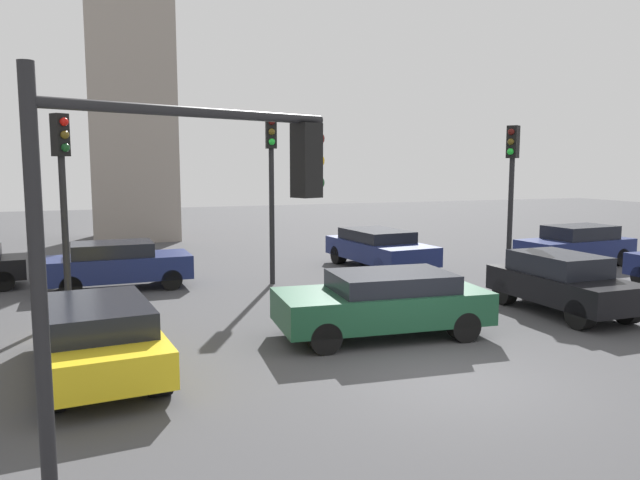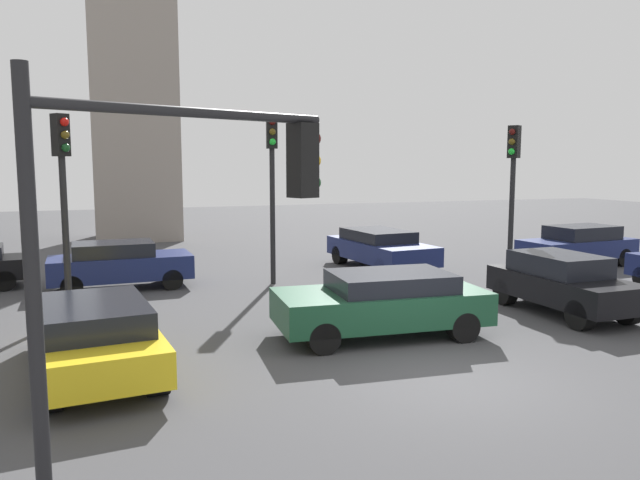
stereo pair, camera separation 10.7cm
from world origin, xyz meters
name	(u,v)px [view 2 (the right image)]	position (x,y,z in m)	size (l,w,h in m)	color
ground_plane	(448,379)	(0.00, 0.00, 0.00)	(89.86, 89.86, 0.00)	#424244
traffic_light_0	(63,177)	(-6.43, 6.91, 3.45)	(0.44, 0.49, 4.94)	black
traffic_light_2	(193,201)	(-4.58, -1.67, 3.32)	(3.64, 1.61, 4.73)	black
traffic_light_3	(272,168)	(-0.59, 9.37, 3.64)	(0.37, 0.48, 5.22)	black
traffic_light_4	(513,174)	(6.53, 7.02, 3.45)	(0.49, 0.44, 4.94)	black
car_0	(95,334)	(-5.81, 2.42, 0.72)	(2.39, 4.80, 1.35)	yellow
car_1	(578,245)	(10.96, 8.86, 0.79)	(4.50, 2.15, 1.49)	navy
car_2	(383,302)	(0.10, 2.87, 0.76)	(4.68, 2.35, 1.41)	#19472D
car_3	(562,282)	(5.25, 3.20, 0.79)	(1.79, 4.00, 1.50)	black
car_6	(380,248)	(3.80, 10.79, 0.76)	(2.45, 4.94, 1.40)	navy
car_7	(119,264)	(-5.15, 10.23, 0.76)	(4.17, 1.89, 1.42)	navy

